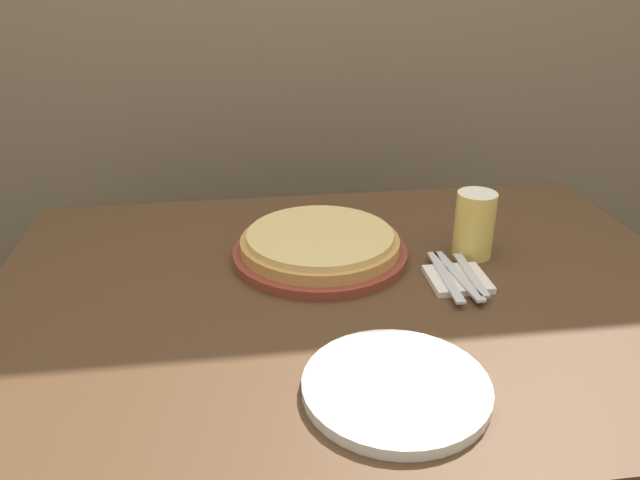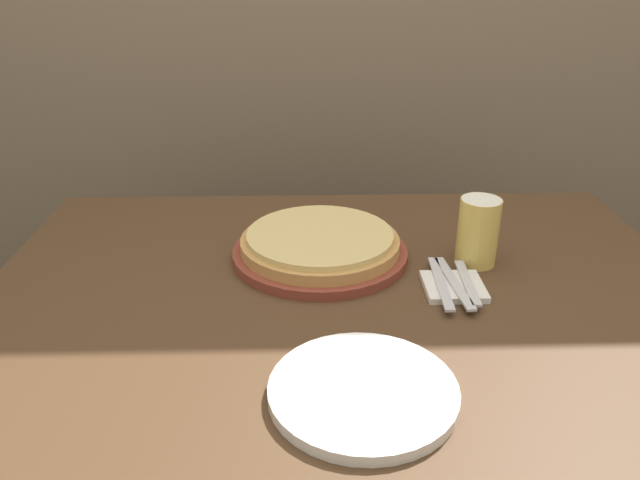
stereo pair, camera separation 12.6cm
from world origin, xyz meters
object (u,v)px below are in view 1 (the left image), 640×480
Objects in this scene: fork at (446,277)px; dinner_knife at (459,276)px; pizza_on_board at (320,246)px; spoon at (471,275)px; dinner_plate at (396,387)px; beer_glass at (475,222)px.

fork and dinner_knife have the same top height.
pizza_on_board is at bearing 147.27° from fork.
dinner_knife and spoon have the same top height.
fork is (0.22, -0.14, -0.01)m from pizza_on_board.
fork is (0.17, 0.30, 0.01)m from dinner_plate.
dinner_plate is 0.36m from dinner_knife.
beer_glass reaches higher than dinner_plate.
beer_glass is at bearing 57.22° from dinner_plate.
pizza_on_board is at bearing 96.36° from dinner_plate.
pizza_on_board reaches higher than spoon.
pizza_on_board is 0.31m from spoon.
beer_glass reaches higher than spoon.
fork is at bearing 60.03° from dinner_plate.
dinner_knife is 0.02m from spoon.
beer_glass reaches higher than fork.
dinner_plate is 1.35× the size of dinner_knife.
fork is 1.00× the size of dinner_knife.
pizza_on_board is at bearing 150.00° from dinner_knife.
spoon is (0.02, 0.00, 0.00)m from dinner_knife.
fork is 1.18× the size of spoon.
spoon is (0.05, 0.00, 0.00)m from fork.
dinner_knife is at bearing 0.00° from fork.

